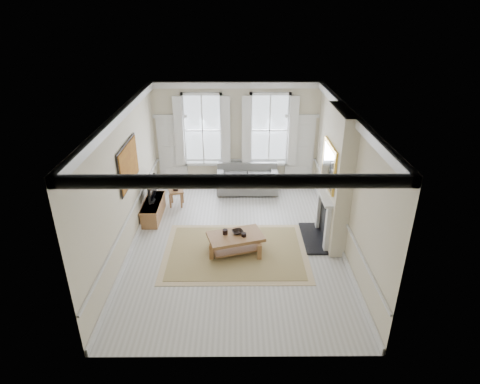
{
  "coord_description": "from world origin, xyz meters",
  "views": [
    {
      "loc": [
        0.05,
        -8.64,
        5.58
      ],
      "look_at": [
        0.11,
        0.41,
        1.25
      ],
      "focal_mm": 30.0,
      "sensor_mm": 36.0,
      "label": 1
    }
  ],
  "objects_px": {
    "coffee_table": "(236,238)",
    "tv_stand": "(153,209)",
    "side_table": "(176,193)",
    "sofa": "(247,181)"
  },
  "relations": [
    {
      "from": "tv_stand",
      "to": "sofa",
      "type": "bearing_deg",
      "value": 32.66
    },
    {
      "from": "sofa",
      "to": "tv_stand",
      "type": "distance_m",
      "value": 3.21
    },
    {
      "from": "sofa",
      "to": "tv_stand",
      "type": "relative_size",
      "value": 1.38
    },
    {
      "from": "sofa",
      "to": "tv_stand",
      "type": "xyz_separation_m",
      "value": [
        -2.7,
        -1.73,
        -0.12
      ]
    },
    {
      "from": "coffee_table",
      "to": "tv_stand",
      "type": "height_order",
      "value": "tv_stand"
    },
    {
      "from": "coffee_table",
      "to": "tv_stand",
      "type": "xyz_separation_m",
      "value": [
        -2.33,
        1.78,
        -0.16
      ]
    },
    {
      "from": "sofa",
      "to": "coffee_table",
      "type": "bearing_deg",
      "value": -95.93
    },
    {
      "from": "sofa",
      "to": "side_table",
      "type": "xyz_separation_m",
      "value": [
        -2.15,
        -0.99,
        0.03
      ]
    },
    {
      "from": "coffee_table",
      "to": "tv_stand",
      "type": "distance_m",
      "value": 2.94
    },
    {
      "from": "side_table",
      "to": "tv_stand",
      "type": "relative_size",
      "value": 0.36
    }
  ]
}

